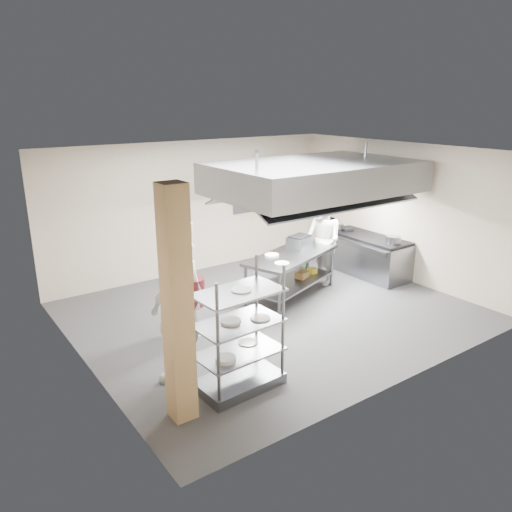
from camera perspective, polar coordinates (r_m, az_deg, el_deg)
floor at (r=9.53m, az=1.97°, el=-6.44°), size 7.00×7.00×0.00m
ceiling at (r=8.75m, az=2.18°, el=11.82°), size 7.00×7.00×0.00m
wall_back at (r=11.48m, az=-7.10°, el=5.51°), size 7.00×0.00×7.00m
wall_left at (r=7.52m, az=-19.65°, el=-1.93°), size 0.00×6.00×6.00m
wall_right at (r=11.44m, az=16.19°, el=4.89°), size 0.00×6.00×6.00m
column at (r=6.04m, az=-8.97°, el=-5.86°), size 0.30×0.30×3.00m
exhaust_hood at (r=9.95m, az=6.73°, el=8.93°), size 4.00×2.50×0.60m
hood_strip_a at (r=9.44m, az=2.57°, el=6.59°), size 1.60×0.12×0.04m
hood_strip_b at (r=10.62m, az=10.32°, el=7.57°), size 1.60×0.12×0.04m
wall_shelf at (r=12.29m, az=0.69°, el=6.44°), size 1.50×0.28×0.04m
island at (r=10.14m, az=4.05°, el=-2.18°), size 2.41×1.60×0.91m
island_worktop at (r=10.01m, az=4.10°, el=0.11°), size 2.41×1.60×0.06m
island_undershelf at (r=10.20m, az=4.03°, el=-3.00°), size 2.21×1.45×0.04m
pass_rack at (r=6.84m, az=-1.98°, el=-8.39°), size 1.21×0.75×1.77m
cooking_range at (r=11.71m, az=12.56°, el=-0.02°), size 0.80×2.00×0.84m
range_top at (r=11.58m, az=12.71°, el=2.10°), size 0.78×1.96×0.06m
chef_head at (r=8.44m, az=-7.78°, el=-3.61°), size 0.51×0.68×1.70m
chef_line at (r=10.78m, az=7.53°, el=1.75°), size 0.91×1.07×1.93m
chef_plating at (r=7.03m, az=-9.41°, el=-7.68°), size 0.56×1.10×1.81m
griddle at (r=10.39m, az=5.02°, el=1.60°), size 0.56×0.48×0.24m
wicker_basket at (r=10.40m, az=5.30°, el=-2.13°), size 0.34×0.29×0.13m
stockpot at (r=11.06m, az=15.62°, el=1.75°), size 0.24×0.24×0.16m
plate_stack at (r=6.99m, az=-1.95°, el=-10.72°), size 0.28×0.28×0.05m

